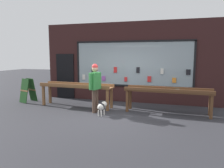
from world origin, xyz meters
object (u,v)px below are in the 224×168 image
object	(u,v)px
person_browsing	(95,84)
sandwich_board_sign	(28,90)
display_table_left	(76,88)
display_table_right	(168,93)
small_dog	(102,106)

from	to	relation	value
person_browsing	sandwich_board_sign	bearing A→B (deg)	88.07
person_browsing	sandwich_board_sign	world-z (taller)	person_browsing
display_table_left	sandwich_board_sign	xyz separation A→B (m)	(-2.43, 0.17, -0.24)
display_table_right	sandwich_board_sign	distance (m)	5.95
person_browsing	small_dog	world-z (taller)	person_browsing
person_browsing	small_dog	distance (m)	0.86
display_table_left	display_table_right	xyz separation A→B (m)	(3.52, 0.00, -0.02)
display_table_right	sandwich_board_sign	xyz separation A→B (m)	(-5.95, 0.17, -0.22)
display_table_left	sandwich_board_sign	distance (m)	2.45
person_browsing	display_table_left	bearing A→B (deg)	70.51
person_browsing	small_dog	xyz separation A→B (m)	(0.36, -0.30, -0.72)
display_table_right	small_dog	bearing A→B (deg)	-156.83
display_table_right	small_dog	world-z (taller)	display_table_right
sandwich_board_sign	person_browsing	bearing A→B (deg)	6.69
display_table_right	small_dog	xyz separation A→B (m)	(-2.12, -0.91, -0.43)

